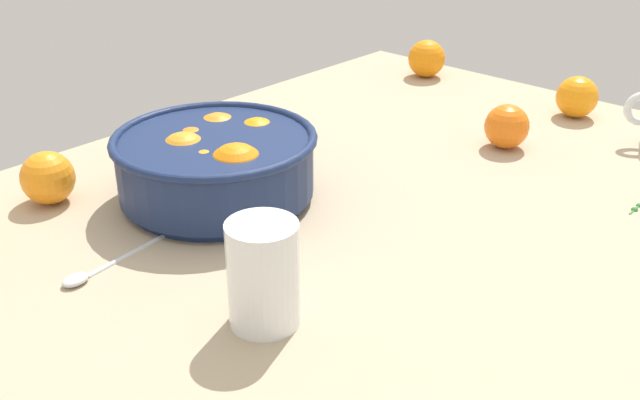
% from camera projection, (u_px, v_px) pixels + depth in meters
% --- Properties ---
extents(ground_plane, '(1.41, 1.03, 0.03)m').
position_uv_depth(ground_plane, '(351.00, 252.00, 0.92)').
color(ground_plane, tan).
extents(fruit_bowl, '(0.27, 0.27, 0.10)m').
position_uv_depth(fruit_bowl, '(216.00, 164.00, 0.99)').
color(fruit_bowl, navy).
rests_on(fruit_bowl, ground_plane).
extents(juice_glass, '(0.07, 0.07, 0.11)m').
position_uv_depth(juice_glass, '(264.00, 281.00, 0.74)').
color(juice_glass, white).
rests_on(juice_glass, ground_plane).
extents(loose_orange_0, '(0.07, 0.07, 0.07)m').
position_uv_depth(loose_orange_0, '(507.00, 126.00, 1.17)').
color(loose_orange_0, orange).
rests_on(loose_orange_0, ground_plane).
extents(loose_orange_1, '(0.07, 0.07, 0.07)m').
position_uv_depth(loose_orange_1, '(577.00, 97.00, 1.29)').
color(loose_orange_1, orange).
rests_on(loose_orange_1, ground_plane).
extents(loose_orange_3, '(0.07, 0.07, 0.07)m').
position_uv_depth(loose_orange_3, '(48.00, 178.00, 0.99)').
color(loose_orange_3, orange).
rests_on(loose_orange_3, ground_plane).
extents(loose_orange_4, '(0.07, 0.07, 0.07)m').
position_uv_depth(loose_orange_4, '(427.00, 59.00, 1.50)').
color(loose_orange_4, orange).
rests_on(loose_orange_4, ground_plane).
extents(spoon, '(0.17, 0.03, 0.01)m').
position_uv_depth(spoon, '(106.00, 264.00, 0.86)').
color(spoon, silver).
rests_on(spoon, ground_plane).
extents(herb_sprig_0, '(0.08, 0.01, 0.01)m').
position_uv_depth(herb_sprig_0, '(640.00, 204.00, 1.00)').
color(herb_sprig_0, '#3B853F').
rests_on(herb_sprig_0, ground_plane).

